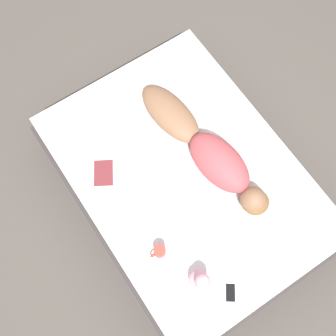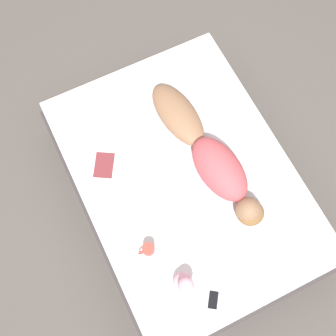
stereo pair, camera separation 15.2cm
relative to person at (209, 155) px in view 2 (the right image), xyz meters
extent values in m
plane|color=#4C4742|center=(0.19, 0.03, -0.62)|extent=(12.00, 12.00, 0.00)
cube|color=#383333|center=(0.19, 0.03, -0.44)|extent=(1.50, 2.07, 0.35)
cube|color=silver|center=(0.19, 0.03, -0.18)|extent=(1.44, 2.01, 0.17)
ellipsoid|color=brown|center=(0.04, -0.39, -0.02)|extent=(0.32, 0.60, 0.15)
ellipsoid|color=#B2474C|center=(-0.01, 0.12, 0.02)|extent=(0.34, 0.55, 0.23)
ellipsoid|color=brown|center=(-0.06, 0.49, 0.00)|extent=(0.20, 0.19, 0.10)
sphere|color=brown|center=(-0.05, 0.46, -0.01)|extent=(0.18, 0.18, 0.18)
cube|color=silver|center=(0.50, -0.19, -0.10)|extent=(0.32, 0.34, 0.01)
cube|color=silver|center=(0.68, -0.29, -0.10)|extent=(0.32, 0.34, 0.01)
cube|color=maroon|center=(0.68, -0.29, -0.09)|extent=(0.21, 0.24, 0.00)
cylinder|color=#993D33|center=(0.66, 0.39, -0.06)|extent=(0.08, 0.08, 0.08)
cylinder|color=black|center=(0.66, 0.39, -0.02)|extent=(0.07, 0.07, 0.01)
torus|color=#993D33|center=(0.70, 0.39, -0.06)|extent=(0.06, 0.01, 0.06)
cube|color=silver|center=(0.42, 0.87, -0.10)|extent=(0.14, 0.15, 0.01)
cube|color=black|center=(0.42, 0.87, -0.09)|extent=(0.11, 0.13, 0.00)
ellipsoid|color=#DB9EB2|center=(0.55, 0.67, -0.05)|extent=(0.12, 0.11, 0.10)
sphere|color=#DB9EB2|center=(0.55, 0.72, 0.04)|extent=(0.10, 0.10, 0.10)
camera|label=1|loc=(0.93, 0.91, 3.00)|focal=50.00mm
camera|label=2|loc=(0.80, 0.99, 3.00)|focal=50.00mm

